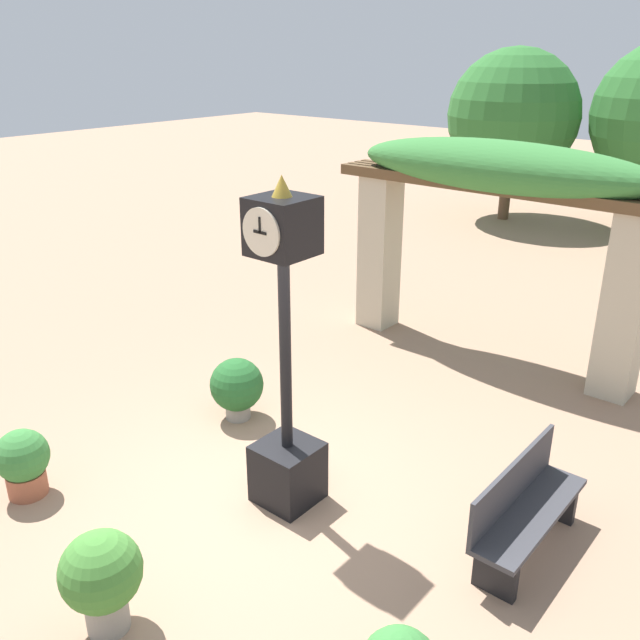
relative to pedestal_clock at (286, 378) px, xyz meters
The scene contains 7 objects.
ground_plane 1.39m from the pedestal_clock, 120.02° to the right, with size 60.00×60.00×0.00m, color #9E7A60.
pedestal_clock is the anchor object (origin of this frame).
pergola 4.47m from the pedestal_clock, 91.65° to the left, with size 4.86×1.10×3.10m.
potted_plant_near_left 2.29m from the pedestal_clock, 89.38° to the right, with size 0.63×0.63×0.88m.
potted_plant_far_left 1.97m from the pedestal_clock, 153.15° to the left, with size 0.65×0.65×0.78m.
potted_plant_far_right 2.84m from the pedestal_clock, 141.74° to the right, with size 0.54×0.54×0.72m.
park_bench 2.44m from the pedestal_clock, 20.71° to the left, with size 0.42×1.59×0.89m.
Camera 1 is at (4.01, -3.93, 4.26)m, focal length 38.00 mm.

